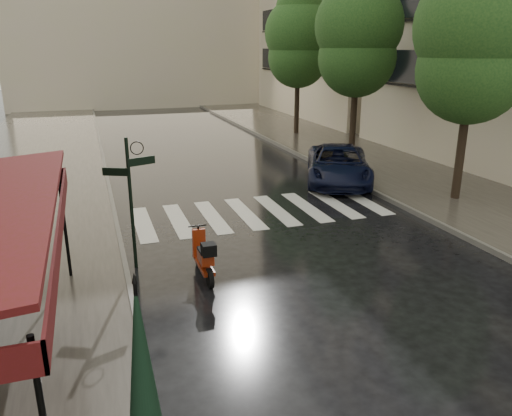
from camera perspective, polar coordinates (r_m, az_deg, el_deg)
ground at (r=9.79m, az=-4.56°, el=-12.76°), size 120.00×120.00×0.00m
sidewalk_near at (r=20.94m, az=-25.02°, el=2.62°), size 6.00×60.00×0.12m
sidewalk_far at (r=24.10m, az=12.36°, el=5.73°), size 5.50×60.00×0.12m
curb_near at (r=20.79m, az=-16.68°, el=3.51°), size 0.12×60.00×0.16m
curb_far at (r=22.81m, az=6.27°, el=5.40°), size 0.12×60.00×0.16m
crosswalk at (r=15.83m, az=0.54°, el=-0.40°), size 7.85×3.20×0.01m
signpost at (r=11.65m, az=-14.14°, el=1.67°), size 1.17×0.29×3.10m
tree_near at (r=17.54m, az=23.81°, el=17.60°), size 3.80×3.80×7.99m
tree_mid at (r=23.22m, az=11.63°, el=19.10°), size 3.80×3.80×8.34m
tree_far at (r=29.59m, az=4.88°, el=18.79°), size 3.80×3.80×8.16m
scooter at (r=11.28m, az=-5.96°, el=-5.66°), size 0.43×1.61×1.06m
parked_car at (r=19.44m, az=9.39°, el=4.94°), size 4.15×5.49×1.38m
parasol_back at (r=6.08m, az=-12.90°, el=-17.79°), size 0.48×0.48×2.54m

